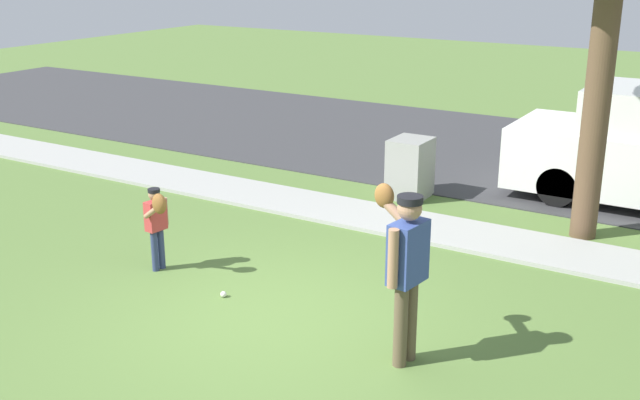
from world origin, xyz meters
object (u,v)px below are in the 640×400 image
object	(u,v)px
utility_cabinet	(410,168)
person_adult	(405,260)
person_child	(157,218)
baseball	(223,294)

from	to	relation	value
utility_cabinet	person_adult	bearing A→B (deg)	-65.77
person_child	baseball	bearing A→B (deg)	-1.93
person_child	person_adult	bearing A→B (deg)	0.77
person_adult	baseball	world-z (taller)	person_adult
baseball	utility_cabinet	distance (m)	4.78
utility_cabinet	person_child	bearing A→B (deg)	-107.08
person_child	utility_cabinet	bearing A→B (deg)	80.46
person_adult	person_child	size ratio (longest dim) A/B	1.56
person_adult	person_child	bearing A→B (deg)	0.77
person_adult	baseball	xyz separation A→B (m)	(-2.47, 0.24, -1.06)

